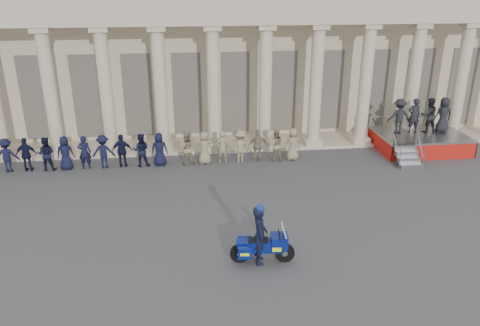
# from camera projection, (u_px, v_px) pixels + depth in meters

# --- Properties ---
(ground) EXTENTS (90.00, 90.00, 0.00)m
(ground) POSITION_uv_depth(u_px,v_px,m) (193.00, 227.00, 16.80)
(ground) COLOR #3A3A3C
(ground) RESTS_ON ground
(building) EXTENTS (40.00, 12.50, 9.00)m
(building) POSITION_uv_depth(u_px,v_px,m) (185.00, 45.00, 28.75)
(building) COLOR tan
(building) RESTS_ON ground
(officer_rank) EXTENTS (18.57, 0.61, 1.61)m
(officer_rank) POSITION_uv_depth(u_px,v_px,m) (104.00, 152.00, 21.84)
(officer_rank) COLOR black
(officer_rank) RESTS_ON ground
(reviewing_stand) EXTENTS (4.39, 4.18, 2.69)m
(reviewing_stand) POSITION_uv_depth(u_px,v_px,m) (420.00, 123.00, 23.93)
(reviewing_stand) COLOR gray
(reviewing_stand) RESTS_ON ground
(motorcycle) EXTENTS (2.03, 0.86, 1.30)m
(motorcycle) POSITION_uv_depth(u_px,v_px,m) (263.00, 246.00, 14.57)
(motorcycle) COLOR black
(motorcycle) RESTS_ON ground
(rider) EXTENTS (0.53, 0.74, 2.02)m
(rider) POSITION_uv_depth(u_px,v_px,m) (260.00, 234.00, 14.41)
(rider) COLOR black
(rider) RESTS_ON ground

